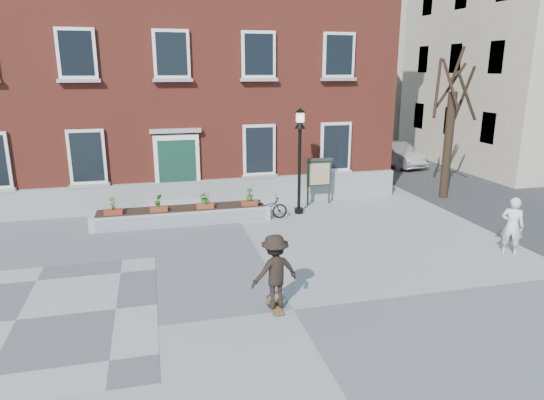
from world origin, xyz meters
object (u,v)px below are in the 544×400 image
object	(u,v)px
notice_board	(319,173)
skateboarder	(275,271)
parked_car	(396,154)
bystander	(512,226)
lamp_post	(300,147)
bicycle	(265,208)

from	to	relation	value
notice_board	skateboarder	world-z (taller)	notice_board
parked_car	notice_board	size ratio (longest dim) A/B	2.13
bystander	parked_car	bearing A→B (deg)	-57.96
lamp_post	notice_board	size ratio (longest dim) A/B	2.10
bystander	lamp_post	bearing A→B (deg)	-3.00
bicycle	parked_car	size ratio (longest dim) A/B	0.40
bicycle	notice_board	world-z (taller)	notice_board
bystander	skateboarder	bearing A→B (deg)	57.86
lamp_post	skateboarder	xyz separation A→B (m)	(-2.75, -7.11, -1.61)
bicycle	bystander	bearing A→B (deg)	-126.18
notice_board	lamp_post	bearing A→B (deg)	-137.92
parked_car	lamp_post	distance (m)	11.12
bystander	skateboarder	xyz separation A→B (m)	(-7.57, -1.64, 0.06)
parked_car	lamp_post	xyz separation A→B (m)	(-7.97, -7.52, 1.88)
bystander	notice_board	bearing A→B (deg)	-14.86
parked_car	skateboarder	bearing A→B (deg)	-134.92
parked_car	skateboarder	xyz separation A→B (m)	(-10.72, -14.64, 0.27)
bicycle	notice_board	xyz separation A→B (m)	(2.53, 1.43, 0.85)
parked_car	bystander	size ratio (longest dim) A/B	2.31
lamp_post	bystander	bearing A→B (deg)	-48.67
bystander	skateboarder	size ratio (longest dim) A/B	0.97
bystander	bicycle	bearing A→B (deg)	6.35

